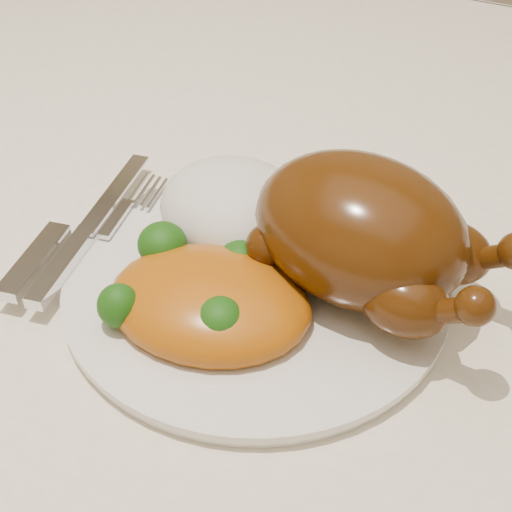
% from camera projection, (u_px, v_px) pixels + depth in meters
% --- Properties ---
extents(dining_table, '(1.60, 0.90, 0.76)m').
position_uv_depth(dining_table, '(248.00, 276.00, 0.67)').
color(dining_table, brown).
rests_on(dining_table, floor).
extents(tablecloth, '(1.73, 1.03, 0.18)m').
position_uv_depth(tablecloth, '(248.00, 213.00, 0.62)').
color(tablecloth, beige).
rests_on(tablecloth, dining_table).
extents(dinner_plate, '(0.32, 0.32, 0.01)m').
position_uv_depth(dinner_plate, '(256.00, 284.00, 0.50)').
color(dinner_plate, white).
rests_on(dinner_plate, tablecloth).
extents(roast_chicken, '(0.19, 0.14, 0.10)m').
position_uv_depth(roast_chicken, '(365.00, 233.00, 0.46)').
color(roast_chicken, '#4D2408').
rests_on(roast_chicken, dinner_plate).
extents(rice_mound, '(0.14, 0.13, 0.06)m').
position_uv_depth(rice_mound, '(234.00, 208.00, 0.54)').
color(rice_mound, white).
rests_on(rice_mound, dinner_plate).
extents(mac_and_cheese, '(0.15, 0.13, 0.05)m').
position_uv_depth(mac_and_cheese, '(212.00, 301.00, 0.46)').
color(mac_and_cheese, '#B3610B').
rests_on(mac_and_cheese, dinner_plate).
extents(cutlery, '(0.06, 0.19, 0.01)m').
position_uv_depth(cutlery, '(73.00, 242.00, 0.52)').
color(cutlery, silver).
rests_on(cutlery, dinner_plate).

